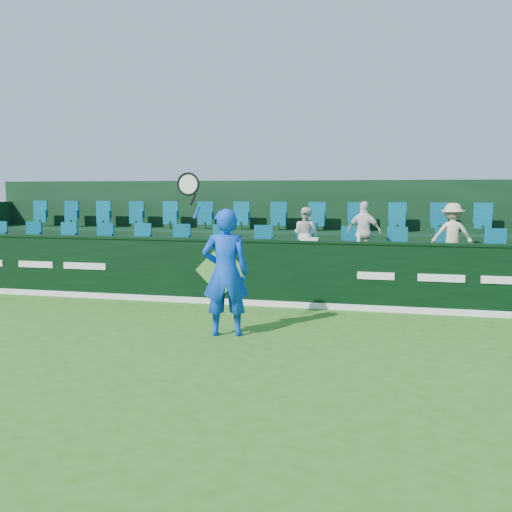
% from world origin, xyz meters
% --- Properties ---
extents(ground, '(60.00, 60.00, 0.00)m').
position_xyz_m(ground, '(0.00, 0.00, 0.00)').
color(ground, '#2F6418').
rests_on(ground, ground).
extents(sponsor_hoarding, '(16.00, 0.25, 1.35)m').
position_xyz_m(sponsor_hoarding, '(0.00, 4.00, 0.67)').
color(sponsor_hoarding, black).
rests_on(sponsor_hoarding, ground).
extents(stand_tier_front, '(16.00, 2.00, 0.80)m').
position_xyz_m(stand_tier_front, '(0.00, 5.10, 0.40)').
color(stand_tier_front, black).
rests_on(stand_tier_front, ground).
extents(stand_tier_back, '(16.00, 1.80, 1.30)m').
position_xyz_m(stand_tier_back, '(0.00, 7.00, 0.65)').
color(stand_tier_back, black).
rests_on(stand_tier_back, ground).
extents(stand_rear, '(16.00, 4.10, 2.60)m').
position_xyz_m(stand_rear, '(0.00, 7.44, 1.22)').
color(stand_rear, black).
rests_on(stand_rear, ground).
extents(seat_row_front, '(13.50, 0.50, 0.60)m').
position_xyz_m(seat_row_front, '(0.00, 5.50, 1.10)').
color(seat_row_front, '#075972').
rests_on(seat_row_front, stand_tier_front).
extents(seat_row_back, '(13.50, 0.50, 0.60)m').
position_xyz_m(seat_row_back, '(0.00, 7.30, 1.60)').
color(seat_row_back, '#075972').
rests_on(seat_row_back, stand_tier_back).
extents(tennis_player, '(1.25, 0.67, 2.68)m').
position_xyz_m(tennis_player, '(0.80, 1.50, 1.04)').
color(tennis_player, blue).
rests_on(tennis_player, ground).
extents(spectator_left, '(0.70, 0.64, 1.17)m').
position_xyz_m(spectator_left, '(1.54, 5.12, 1.38)').
color(spectator_left, silver).
rests_on(spectator_left, stand_tier_front).
extents(spectator_middle, '(0.82, 0.54, 1.30)m').
position_xyz_m(spectator_middle, '(2.81, 5.12, 1.45)').
color(spectator_middle, white).
rests_on(spectator_middle, stand_tier_front).
extents(spectator_right, '(0.83, 0.48, 1.28)m').
position_xyz_m(spectator_right, '(4.59, 5.12, 1.44)').
color(spectator_right, beige).
rests_on(spectator_right, stand_tier_front).
extents(towel, '(0.34, 0.22, 0.05)m').
position_xyz_m(towel, '(1.80, 4.00, 1.38)').
color(towel, silver).
rests_on(towel, sponsor_hoarding).
extents(drinks_bottle, '(0.06, 0.06, 0.20)m').
position_xyz_m(drinks_bottle, '(2.76, 4.00, 1.45)').
color(drinks_bottle, white).
rests_on(drinks_bottle, sponsor_hoarding).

